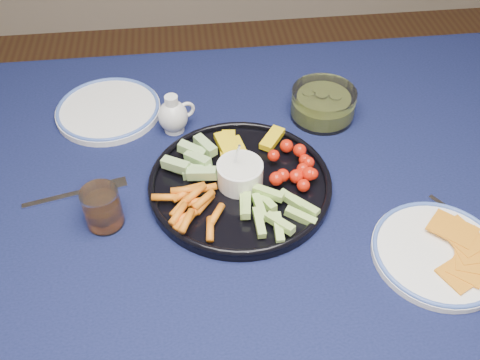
{
  "coord_description": "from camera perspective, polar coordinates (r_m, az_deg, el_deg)",
  "views": [
    {
      "loc": [
        -0.13,
        -0.64,
        1.47
      ],
      "look_at": [
        -0.05,
        0.04,
        0.77
      ],
      "focal_mm": 40.0,
      "sensor_mm": 36.0,
      "label": 1
    }
  ],
  "objects": [
    {
      "name": "pickle_bowl",
      "position": [
        1.16,
        8.83,
        7.92
      ],
      "size": [
        0.14,
        0.14,
        0.06
      ],
      "color": "white",
      "rests_on": "dining_table"
    },
    {
      "name": "creamer_pitcher",
      "position": [
        1.12,
        -7.11,
        6.82
      ],
      "size": [
        0.08,
        0.06,
        0.09
      ],
      "color": "white",
      "rests_on": "dining_table"
    },
    {
      "name": "dining_table",
      "position": [
        1.05,
        3.09,
        -5.73
      ],
      "size": [
        1.67,
        1.07,
        0.75
      ],
      "color": "#50341A",
      "rests_on": "ground"
    },
    {
      "name": "juice_tumbler",
      "position": [
        0.95,
        -14.41,
        -3.08
      ],
      "size": [
        0.07,
        0.07,
        0.08
      ],
      "color": "white",
      "rests_on": "dining_table"
    },
    {
      "name": "side_plate_extra",
      "position": [
        1.2,
        -13.87,
        7.31
      ],
      "size": [
        0.22,
        0.22,
        0.02
      ],
      "color": "white",
      "rests_on": "dining_table"
    },
    {
      "name": "fork_right",
      "position": [
        1.03,
        23.45,
        -4.4
      ],
      "size": [
        0.09,
        0.13,
        0.0
      ],
      "color": "silver",
      "rests_on": "dining_table"
    },
    {
      "name": "fork_left",
      "position": [
        1.04,
        -16.25,
        -1.23
      ],
      "size": [
        0.19,
        0.06,
        0.0
      ],
      "color": "silver",
      "rests_on": "dining_table"
    },
    {
      "name": "crudite_platter",
      "position": [
        0.99,
        -0.14,
        -0.1
      ],
      "size": [
        0.34,
        0.34,
        0.11
      ],
      "color": "black",
      "rests_on": "dining_table"
    },
    {
      "name": "cheese_plate",
      "position": [
        0.96,
        20.47,
        -7.17
      ],
      "size": [
        0.22,
        0.22,
        0.03
      ],
      "color": "white",
      "rests_on": "dining_table"
    }
  ]
}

